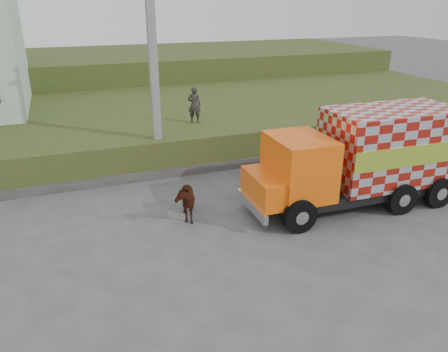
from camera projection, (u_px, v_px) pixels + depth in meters
name	position (u px, v px, depth m)	size (l,w,h in m)	color
ground	(221.00, 218.00, 14.40)	(120.00, 120.00, 0.00)	#474749
embankment	(155.00, 122.00, 22.79)	(40.00, 12.00, 1.50)	#2C4F1A
embankment_far	(120.00, 73.00, 32.90)	(40.00, 12.00, 3.00)	#2C4F1A
retaining_strip	(137.00, 175.00, 17.31)	(16.00, 0.50, 0.40)	#595651
utility_pole	(154.00, 74.00, 16.53)	(1.20, 0.30, 8.00)	gray
cargo_truck	(365.00, 157.00, 14.82)	(7.48, 2.75, 3.31)	black
cow	(184.00, 199.00, 14.17)	(0.71, 1.57, 1.32)	#34130D
pedestrian	(194.00, 105.00, 19.51)	(0.59, 0.39, 1.61)	#292624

